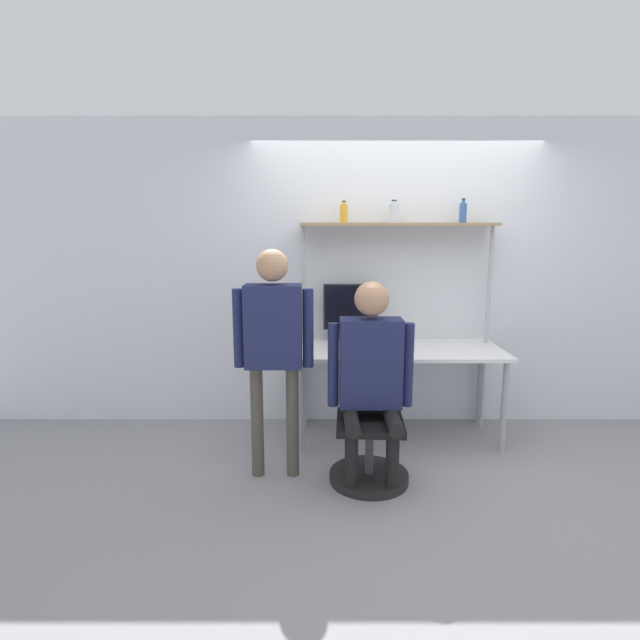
{
  "coord_description": "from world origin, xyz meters",
  "views": [
    {
      "loc": [
        -0.66,
        -3.69,
        1.77
      ],
      "look_at": [
        -0.64,
        -0.21,
        1.12
      ],
      "focal_mm": 28.0,
      "sensor_mm": 36.0,
      "label": 1
    }
  ],
  "objects_px": {
    "cell_phone": "(395,355)",
    "bottle_clear": "(392,213)",
    "person_standing": "(272,335)",
    "bottle_blue": "(461,213)",
    "office_chair": "(368,441)",
    "laptop": "(359,347)",
    "person_seated": "(369,367)",
    "bottle_amber": "(342,214)",
    "monitor": "(349,310)"
  },
  "relations": [
    {
      "from": "laptop",
      "to": "person_seated",
      "type": "relative_size",
      "value": 0.2
    },
    {
      "from": "office_chair",
      "to": "person_standing",
      "type": "xyz_separation_m",
      "value": [
        -0.67,
        0.05,
        0.76
      ]
    },
    {
      "from": "cell_phone",
      "to": "bottle_clear",
      "type": "xyz_separation_m",
      "value": [
        0.02,
        0.45,
        1.11
      ]
    },
    {
      "from": "cell_phone",
      "to": "office_chair",
      "type": "height_order",
      "value": "office_chair"
    },
    {
      "from": "monitor",
      "to": "cell_phone",
      "type": "bearing_deg",
      "value": -54.56
    },
    {
      "from": "person_seated",
      "to": "bottle_amber",
      "type": "bearing_deg",
      "value": 98.42
    },
    {
      "from": "monitor",
      "to": "bottle_amber",
      "type": "xyz_separation_m",
      "value": [
        -0.07,
        -0.02,
        0.82
      ]
    },
    {
      "from": "bottle_blue",
      "to": "bottle_clear",
      "type": "relative_size",
      "value": 1.06
    },
    {
      "from": "laptop",
      "to": "bottle_blue",
      "type": "bearing_deg",
      "value": 23.77
    },
    {
      "from": "bottle_blue",
      "to": "bottle_amber",
      "type": "distance_m",
      "value": 1.0
    },
    {
      "from": "monitor",
      "to": "laptop",
      "type": "relative_size",
      "value": 1.81
    },
    {
      "from": "laptop",
      "to": "cell_phone",
      "type": "xyz_separation_m",
      "value": [
        0.27,
        -0.07,
        -0.05
      ]
    },
    {
      "from": "cell_phone",
      "to": "person_seated",
      "type": "relative_size",
      "value": 0.11
    },
    {
      "from": "office_chair",
      "to": "bottle_clear",
      "type": "xyz_separation_m",
      "value": [
        0.27,
        0.95,
        1.61
      ]
    },
    {
      "from": "monitor",
      "to": "bottle_blue",
      "type": "xyz_separation_m",
      "value": [
        0.93,
        -0.02,
        0.83
      ]
    },
    {
      "from": "office_chair",
      "to": "bottle_clear",
      "type": "distance_m",
      "value": 1.89
    },
    {
      "from": "office_chair",
      "to": "person_standing",
      "type": "bearing_deg",
      "value": 175.53
    },
    {
      "from": "person_standing",
      "to": "bottle_clear",
      "type": "distance_m",
      "value": 1.56
    },
    {
      "from": "bottle_clear",
      "to": "office_chair",
      "type": "bearing_deg",
      "value": -105.9
    },
    {
      "from": "cell_phone",
      "to": "bottle_amber",
      "type": "height_order",
      "value": "bottle_amber"
    },
    {
      "from": "cell_phone",
      "to": "bottle_amber",
      "type": "relative_size",
      "value": 0.82
    },
    {
      "from": "cell_phone",
      "to": "bottle_clear",
      "type": "bearing_deg",
      "value": 87.78
    },
    {
      "from": "bottle_amber",
      "to": "monitor",
      "type": "bearing_deg",
      "value": 18.27
    },
    {
      "from": "monitor",
      "to": "person_standing",
      "type": "relative_size",
      "value": 0.32
    },
    {
      "from": "person_standing",
      "to": "bottle_blue",
      "type": "relative_size",
      "value": 8.08
    },
    {
      "from": "office_chair",
      "to": "bottle_clear",
      "type": "bearing_deg",
      "value": 74.1
    },
    {
      "from": "person_standing",
      "to": "bottle_blue",
      "type": "xyz_separation_m",
      "value": [
        1.52,
        0.9,
        0.86
      ]
    },
    {
      "from": "office_chair",
      "to": "monitor",
      "type": "bearing_deg",
      "value": 94.8
    },
    {
      "from": "person_seated",
      "to": "laptop",
      "type": "bearing_deg",
      "value": 91.6
    },
    {
      "from": "cell_phone",
      "to": "bottle_blue",
      "type": "height_order",
      "value": "bottle_blue"
    },
    {
      "from": "person_seated",
      "to": "person_standing",
      "type": "xyz_separation_m",
      "value": [
        -0.67,
        0.1,
        0.2
      ]
    },
    {
      "from": "cell_phone",
      "to": "bottle_clear",
      "type": "distance_m",
      "value": 1.2
    },
    {
      "from": "laptop",
      "to": "bottle_amber",
      "type": "bearing_deg",
      "value": 108.76
    },
    {
      "from": "person_standing",
      "to": "bottle_blue",
      "type": "bearing_deg",
      "value": 30.55
    },
    {
      "from": "person_seated",
      "to": "bottle_blue",
      "type": "relative_size",
      "value": 7.03
    },
    {
      "from": "cell_phone",
      "to": "bottle_amber",
      "type": "bearing_deg",
      "value": 131.92
    },
    {
      "from": "monitor",
      "to": "person_standing",
      "type": "height_order",
      "value": "person_standing"
    },
    {
      "from": "person_seated",
      "to": "person_standing",
      "type": "relative_size",
      "value": 0.87
    },
    {
      "from": "monitor",
      "to": "bottle_clear",
      "type": "height_order",
      "value": "bottle_clear"
    },
    {
      "from": "bottle_amber",
      "to": "cell_phone",
      "type": "bearing_deg",
      "value": -48.08
    },
    {
      "from": "person_seated",
      "to": "person_standing",
      "type": "bearing_deg",
      "value": 171.9
    },
    {
      "from": "bottle_blue",
      "to": "person_standing",
      "type": "bearing_deg",
      "value": -149.45
    },
    {
      "from": "cell_phone",
      "to": "person_standing",
      "type": "distance_m",
      "value": 1.06
    },
    {
      "from": "bottle_blue",
      "to": "cell_phone",
      "type": "bearing_deg",
      "value": -143.04
    },
    {
      "from": "laptop",
      "to": "office_chair",
      "type": "xyz_separation_m",
      "value": [
        0.02,
        -0.57,
        -0.55
      ]
    },
    {
      "from": "person_seated",
      "to": "bottle_amber",
      "type": "relative_size",
      "value": 7.8
    },
    {
      "from": "monitor",
      "to": "cell_phone",
      "type": "relative_size",
      "value": 3.45
    },
    {
      "from": "cell_phone",
      "to": "office_chair",
      "type": "xyz_separation_m",
      "value": [
        -0.25,
        -0.5,
        -0.5
      ]
    },
    {
      "from": "bottle_blue",
      "to": "bottle_clear",
      "type": "xyz_separation_m",
      "value": [
        -0.58,
        0.0,
        -0.01
      ]
    },
    {
      "from": "person_seated",
      "to": "bottle_amber",
      "type": "xyz_separation_m",
      "value": [
        -0.15,
        0.99,
        1.05
      ]
    }
  ]
}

